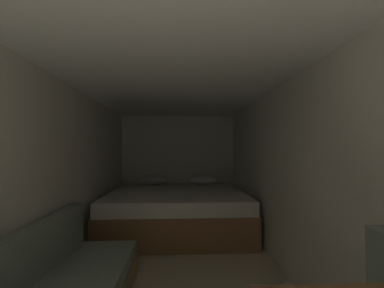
# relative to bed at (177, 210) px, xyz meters

# --- Properties ---
(ground_plane) EXTENTS (7.46, 7.46, 0.00)m
(ground_plane) POSITION_rel_bed_xyz_m (0.00, -1.73, -0.33)
(ground_plane) COLOR beige
(wall_back) EXTENTS (2.44, 0.05, 2.06)m
(wall_back) POSITION_rel_bed_xyz_m (0.00, 1.03, 0.70)
(wall_back) COLOR silver
(wall_back) RESTS_ON ground
(wall_left) EXTENTS (0.05, 5.46, 2.06)m
(wall_left) POSITION_rel_bed_xyz_m (-1.19, -1.73, 0.70)
(wall_left) COLOR silver
(wall_left) RESTS_ON ground
(wall_right) EXTENTS (0.05, 5.46, 2.06)m
(wall_right) POSITION_rel_bed_xyz_m (1.19, -1.73, 0.70)
(wall_right) COLOR silver
(wall_right) RESTS_ON ground
(ceiling_slab) EXTENTS (2.44, 5.46, 0.05)m
(ceiling_slab) POSITION_rel_bed_xyz_m (0.00, -1.73, 1.75)
(ceiling_slab) COLOR white
(ceiling_slab) RESTS_ON wall_left
(bed) EXTENTS (2.22, 1.94, 0.83)m
(bed) POSITION_rel_bed_xyz_m (0.00, 0.00, 0.00)
(bed) COLOR olive
(bed) RESTS_ON ground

